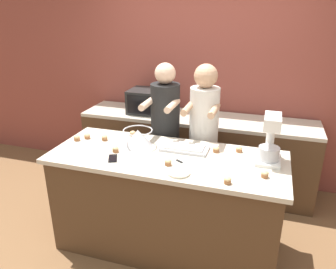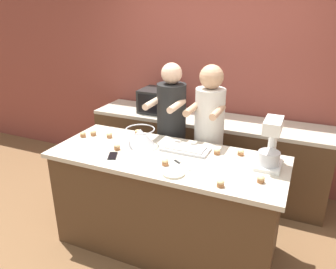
% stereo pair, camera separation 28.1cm
% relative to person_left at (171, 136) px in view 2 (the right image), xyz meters
% --- Properties ---
extents(ground_plane, '(16.00, 16.00, 0.00)m').
position_rel_person_left_xyz_m(ground_plane, '(0.20, -0.59, -0.88)').
color(ground_plane, brown).
extents(back_wall, '(10.00, 0.06, 2.70)m').
position_rel_person_left_xyz_m(back_wall, '(0.20, 0.94, 0.47)').
color(back_wall, brown).
rests_on(back_wall, ground_plane).
extents(island_counter, '(2.06, 0.83, 0.95)m').
position_rel_person_left_xyz_m(island_counter, '(0.20, -0.59, -0.40)').
color(island_counter, '#4C331E').
rests_on(island_counter, ground_plane).
extents(back_counter, '(2.80, 0.60, 0.93)m').
position_rel_person_left_xyz_m(back_counter, '(0.20, 0.59, -0.42)').
color(back_counter, '#4C331E').
rests_on(back_counter, ground_plane).
extents(person_left, '(0.32, 0.49, 1.65)m').
position_rel_person_left_xyz_m(person_left, '(0.00, 0.00, 0.00)').
color(person_left, '#33384C').
rests_on(person_left, ground_plane).
extents(person_right, '(0.31, 0.49, 1.66)m').
position_rel_person_left_xyz_m(person_right, '(0.41, -0.00, 0.02)').
color(person_right, brown).
rests_on(person_right, ground_plane).
extents(stand_mixer, '(0.20, 0.30, 0.40)m').
position_rel_person_left_xyz_m(stand_mixer, '(1.05, -0.44, 0.25)').
color(stand_mixer, white).
rests_on(stand_mixer, island_counter).
extents(mixing_bowl, '(0.27, 0.27, 0.16)m').
position_rel_person_left_xyz_m(mixing_bowl, '(-0.11, -0.47, 0.16)').
color(mixing_bowl, '#BCBCC1').
rests_on(mixing_bowl, island_counter).
extents(baking_tray, '(0.42, 0.22, 0.04)m').
position_rel_person_left_xyz_m(baking_tray, '(0.32, -0.43, 0.09)').
color(baking_tray, '#BCBCC1').
rests_on(baking_tray, island_counter).
extents(microwave_oven, '(0.45, 0.38, 0.28)m').
position_rel_person_left_xyz_m(microwave_oven, '(-0.41, 0.59, 0.19)').
color(microwave_oven, black).
rests_on(microwave_oven, back_counter).
extents(cell_phone, '(0.12, 0.16, 0.01)m').
position_rel_person_left_xyz_m(cell_phone, '(-0.21, -0.80, 0.08)').
color(cell_phone, black).
rests_on(cell_phone, island_counter).
extents(small_plate, '(0.18, 0.18, 0.02)m').
position_rel_person_left_xyz_m(small_plate, '(0.40, -0.88, 0.08)').
color(small_plate, beige).
rests_on(small_plate, island_counter).
extents(knife, '(0.19, 0.13, 0.01)m').
position_rel_person_left_xyz_m(knife, '(0.39, -0.71, 0.07)').
color(knife, '#BCBCC1').
rests_on(knife, island_counter).
extents(cupcake_0, '(0.06, 0.06, 0.05)m').
position_rel_person_left_xyz_m(cupcake_0, '(-0.72, -0.53, 0.10)').
color(cupcake_0, '#9E6038').
rests_on(cupcake_0, island_counter).
extents(cupcake_1, '(0.06, 0.06, 0.05)m').
position_rel_person_left_xyz_m(cupcake_1, '(-0.26, -0.26, 0.10)').
color(cupcake_1, '#9E6038').
rests_on(cupcake_1, island_counter).
extents(cupcake_2, '(0.06, 0.06, 0.05)m').
position_rel_person_left_xyz_m(cupcake_2, '(-0.65, -0.46, 0.10)').
color(cupcake_2, '#9E6038').
rests_on(cupcake_2, island_counter).
extents(cupcake_3, '(0.06, 0.06, 0.05)m').
position_rel_person_left_xyz_m(cupcake_3, '(1.03, -0.74, 0.10)').
color(cupcake_3, '#9E6038').
rests_on(cupcake_3, island_counter).
extents(cupcake_4, '(0.06, 0.06, 0.05)m').
position_rel_person_left_xyz_m(cupcake_4, '(-0.47, -0.45, 0.10)').
color(cupcake_4, '#9E6038').
rests_on(cupcake_4, island_counter).
extents(cupcake_5, '(0.06, 0.06, 0.05)m').
position_rel_person_left_xyz_m(cupcake_5, '(-0.25, -0.66, 0.10)').
color(cupcake_5, '#9E6038').
rests_on(cupcake_5, island_counter).
extents(cupcake_6, '(0.06, 0.06, 0.05)m').
position_rel_person_left_xyz_m(cupcake_6, '(0.80, -0.33, 0.10)').
color(cupcake_6, '#9E6038').
rests_on(cupcake_6, island_counter).
extents(cupcake_7, '(0.06, 0.06, 0.05)m').
position_rel_person_left_xyz_m(cupcake_7, '(0.78, -0.92, 0.10)').
color(cupcake_7, '#9E6038').
rests_on(cupcake_7, island_counter).
extents(cupcake_8, '(0.06, 0.06, 0.05)m').
position_rel_person_left_xyz_m(cupcake_8, '(0.27, -0.77, 0.10)').
color(cupcake_8, '#9E6038').
rests_on(cupcake_8, island_counter).
extents(cupcake_9, '(0.06, 0.06, 0.05)m').
position_rel_person_left_xyz_m(cupcake_9, '(0.60, -0.39, 0.10)').
color(cupcake_9, '#9E6038').
rests_on(cupcake_9, island_counter).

